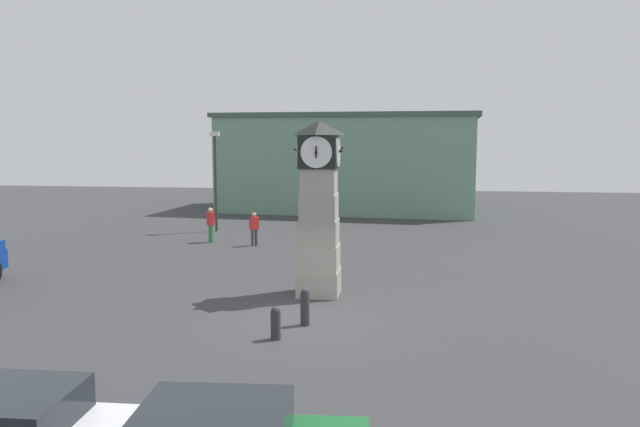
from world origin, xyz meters
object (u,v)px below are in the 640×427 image
object	(u,v)px
pedestrian_near_bench	(211,222)
pedestrian_crossing_lot	(254,227)
bollard_mid_row	(305,306)
clock_tower	(319,212)
bollard_near_tower	(276,323)
street_lamp_far_side	(215,173)

from	to	relation	value
pedestrian_near_bench	pedestrian_crossing_lot	size ratio (longest dim) A/B	1.07
pedestrian_crossing_lot	bollard_mid_row	bearing A→B (deg)	-70.02
bollard_mid_row	pedestrian_near_bench	xyz separation A→B (m)	(-6.65, 12.55, 0.43)
clock_tower	bollard_near_tower	xyz separation A→B (m)	(-0.48, -4.63, -2.30)
clock_tower	bollard_mid_row	xyz separation A→B (m)	(0.07, -3.35, -2.20)
pedestrian_near_bench	pedestrian_crossing_lot	xyz separation A→B (m)	(2.33, -0.67, -0.07)
pedestrian_near_bench	pedestrian_crossing_lot	bearing A→B (deg)	-16.03
pedestrian_crossing_lot	bollard_near_tower	bearing A→B (deg)	-74.04
bollard_mid_row	street_lamp_far_side	xyz separation A→B (m)	(-7.41, 15.93, 2.62)
pedestrian_crossing_lot	street_lamp_far_side	xyz separation A→B (m)	(-3.09, 4.05, 2.26)
bollard_near_tower	pedestrian_near_bench	distance (m)	15.12
clock_tower	pedestrian_near_bench	xyz separation A→B (m)	(-6.58, 9.20, -1.77)
bollard_near_tower	pedestrian_crossing_lot	xyz separation A→B (m)	(-3.76, 13.16, 0.46)
pedestrian_crossing_lot	clock_tower	bearing A→B (deg)	-63.53
bollard_near_tower	bollard_mid_row	bearing A→B (deg)	66.56
clock_tower	pedestrian_near_bench	distance (m)	11.45
bollard_mid_row	pedestrian_near_bench	world-z (taller)	pedestrian_near_bench
clock_tower	bollard_mid_row	size ratio (longest dim) A/B	5.33
pedestrian_near_bench	street_lamp_far_side	world-z (taller)	street_lamp_far_side
pedestrian_near_bench	street_lamp_far_side	distance (m)	4.10
clock_tower	street_lamp_far_side	world-z (taller)	clock_tower
pedestrian_near_bench	street_lamp_far_side	bearing A→B (deg)	102.65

